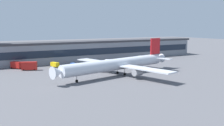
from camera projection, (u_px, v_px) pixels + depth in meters
ground_plane at (132, 73)px, 120.51m from camera, size 600.00×600.00×0.00m
terminal_building at (86, 51)px, 163.67m from camera, size 161.67×14.47×12.26m
airliner at (118, 64)px, 115.34m from camera, size 63.44×55.16×15.42m
stair_truck at (17, 65)px, 132.98m from camera, size 5.29×6.34×3.55m
pushback_tractor at (130, 60)px, 157.28m from camera, size 5.17×5.28×1.75m
crew_van at (55, 64)px, 138.23m from camera, size 3.54×5.60×2.55m
follow_me_car at (161, 57)px, 171.92m from camera, size 3.83×4.76×1.85m
belt_loader at (74, 65)px, 138.64m from camera, size 2.37×6.50×1.95m
catering_truck at (30, 66)px, 128.29m from camera, size 7.63×5.35×4.15m
baggage_tug at (108, 61)px, 155.24m from camera, size 3.83×4.05×1.85m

